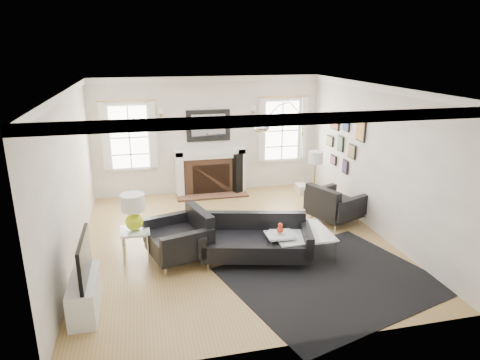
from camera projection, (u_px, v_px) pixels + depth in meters
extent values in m
plane|color=#9E7842|center=(235.00, 241.00, 7.95)|extent=(6.00, 6.00, 0.00)
cube|color=white|center=(208.00, 135.00, 10.32)|extent=(5.50, 0.04, 2.80)
cube|color=white|center=(292.00, 240.00, 4.74)|extent=(5.50, 0.04, 2.80)
cube|color=white|center=(70.00, 179.00, 6.95)|extent=(0.04, 6.00, 2.80)
cube|color=white|center=(376.00, 160.00, 8.12)|extent=(0.04, 6.00, 2.80)
cube|color=white|center=(234.00, 88.00, 7.12)|extent=(5.50, 6.00, 0.02)
cube|color=white|center=(234.00, 91.00, 7.13)|extent=(5.50, 6.00, 0.12)
cube|color=white|center=(179.00, 173.00, 10.23)|extent=(0.18, 0.38, 1.10)
cube|color=white|center=(240.00, 170.00, 10.55)|extent=(0.18, 0.38, 1.10)
cube|color=white|center=(210.00, 151.00, 10.24)|extent=(1.70, 0.38, 0.12)
cube|color=white|center=(210.00, 156.00, 10.27)|extent=(1.50, 0.34, 0.10)
cube|color=brown|center=(210.00, 175.00, 10.44)|extent=(1.30, 0.30, 0.90)
cube|color=black|center=(211.00, 179.00, 10.37)|extent=(0.90, 0.10, 0.76)
cube|color=brown|center=(212.00, 195.00, 10.32)|extent=(1.70, 0.50, 0.04)
cube|color=black|center=(208.00, 126.00, 10.21)|extent=(1.05, 0.06, 0.75)
cube|color=white|center=(209.00, 126.00, 10.18)|extent=(0.82, 0.02, 0.55)
cube|color=white|center=(129.00, 137.00, 9.89)|extent=(1.00, 0.05, 1.60)
cube|color=white|center=(129.00, 137.00, 9.86)|extent=(0.84, 0.02, 1.44)
cube|color=white|center=(104.00, 137.00, 9.66)|extent=(0.14, 0.05, 1.55)
cube|color=white|center=(154.00, 135.00, 9.90)|extent=(0.14, 0.05, 1.55)
cube|color=white|center=(282.00, 130.00, 10.68)|extent=(1.00, 0.05, 1.60)
cube|color=white|center=(282.00, 131.00, 10.65)|extent=(0.84, 0.02, 1.44)
cube|color=white|center=(262.00, 130.00, 10.45)|extent=(0.14, 0.05, 1.55)
cube|color=white|center=(304.00, 128.00, 10.69)|extent=(0.14, 0.05, 1.55)
cube|color=black|center=(361.00, 130.00, 8.54)|extent=(0.03, 0.34, 0.44)
cube|color=#C68235|center=(360.00, 131.00, 8.54)|extent=(0.01, 0.29, 0.39)
cube|color=black|center=(346.00, 123.00, 9.13)|extent=(0.03, 0.28, 0.38)
cube|color=#304584|center=(346.00, 123.00, 9.13)|extent=(0.01, 0.23, 0.33)
cube|color=black|center=(335.00, 123.00, 9.67)|extent=(0.03, 0.40, 0.30)
cube|color=#AF5536|center=(334.00, 123.00, 9.67)|extent=(0.01, 0.35, 0.25)
cube|color=black|center=(352.00, 151.00, 8.97)|extent=(0.03, 0.30, 0.30)
cube|color=olive|center=(351.00, 151.00, 8.97)|extent=(0.01, 0.25, 0.25)
cube|color=black|center=(341.00, 144.00, 9.47)|extent=(0.03, 0.26, 0.34)
cube|color=#4E8254|center=(340.00, 144.00, 9.46)|extent=(0.01, 0.21, 0.29)
cube|color=black|center=(330.00, 141.00, 9.99)|extent=(0.03, 0.32, 0.24)
cube|color=#A59646|center=(329.00, 141.00, 9.99)|extent=(0.01, 0.27, 0.19)
cube|color=black|center=(345.00, 167.00, 9.32)|extent=(0.03, 0.24, 0.30)
cube|color=#3E2E5C|center=(344.00, 167.00, 9.32)|extent=(0.01, 0.19, 0.25)
cube|color=black|center=(333.00, 160.00, 9.88)|extent=(0.03, 0.28, 0.22)
cube|color=#844D6F|center=(333.00, 160.00, 9.88)|extent=(0.01, 0.23, 0.17)
cube|color=white|center=(85.00, 295.00, 5.77)|extent=(0.35, 1.00, 0.50)
cube|color=black|center=(84.00, 258.00, 5.62)|extent=(0.05, 1.00, 0.58)
cube|color=black|center=(332.00, 280.00, 6.61)|extent=(3.57, 3.23, 0.01)
cube|color=black|center=(256.00, 245.00, 7.16)|extent=(1.88, 1.21, 0.29)
cube|color=black|center=(255.00, 225.00, 7.45)|extent=(1.72, 0.54, 0.48)
cube|color=black|center=(205.00, 239.00, 7.13)|extent=(0.32, 0.83, 0.37)
cube|color=black|center=(307.00, 239.00, 7.12)|extent=(0.32, 0.83, 0.37)
cube|color=black|center=(178.00, 243.00, 7.15)|extent=(1.11, 1.11, 0.34)
cube|color=black|center=(200.00, 225.00, 7.26)|extent=(0.40, 0.91, 0.56)
cube|color=black|center=(169.00, 226.00, 7.49)|extent=(0.90, 0.38, 0.43)
cube|color=black|center=(188.00, 246.00, 6.74)|extent=(0.90, 0.38, 0.43)
cube|color=black|center=(335.00, 208.00, 8.75)|extent=(1.11, 1.11, 0.32)
cube|color=black|center=(322.00, 201.00, 8.47)|extent=(0.46, 0.84, 0.53)
cube|color=black|center=(352.00, 208.00, 8.39)|extent=(0.83, 0.44, 0.40)
cube|color=black|center=(320.00, 196.00, 9.05)|extent=(0.83, 0.44, 0.40)
cube|color=silver|center=(300.00, 232.00, 7.30)|extent=(0.99, 0.99, 0.02)
cylinder|color=silver|center=(283.00, 258.00, 6.85)|extent=(0.04, 0.04, 0.44)
cylinder|color=silver|center=(335.00, 252.00, 7.04)|extent=(0.04, 0.04, 0.44)
cylinder|color=silver|center=(267.00, 235.00, 7.69)|extent=(0.04, 0.04, 0.44)
cylinder|color=silver|center=(314.00, 230.00, 7.88)|extent=(0.04, 0.04, 0.44)
cube|color=silver|center=(135.00, 230.00, 7.13)|extent=(0.48, 0.48, 0.02)
cylinder|color=silver|center=(123.00, 251.00, 6.98)|extent=(0.04, 0.04, 0.53)
cylinder|color=silver|center=(148.00, 248.00, 7.07)|extent=(0.04, 0.04, 0.53)
cylinder|color=silver|center=(124.00, 240.00, 7.35)|extent=(0.04, 0.04, 0.53)
cylinder|color=silver|center=(148.00, 238.00, 7.44)|extent=(0.04, 0.04, 0.53)
cube|color=silver|center=(280.00, 235.00, 7.03)|extent=(0.46, 0.39, 0.02)
cylinder|color=silver|center=(271.00, 253.00, 6.92)|extent=(0.04, 0.04, 0.51)
cylinder|color=silver|center=(293.00, 251.00, 7.01)|extent=(0.04, 0.04, 0.51)
cylinder|color=silver|center=(266.00, 245.00, 7.21)|extent=(0.04, 0.04, 0.51)
cylinder|color=silver|center=(287.00, 243.00, 7.29)|extent=(0.04, 0.04, 0.51)
sphere|color=#C9DE1B|center=(134.00, 222.00, 7.09)|extent=(0.30, 0.30, 0.30)
cylinder|color=#C9DE1B|center=(134.00, 213.00, 7.04)|extent=(0.04, 0.04, 0.12)
cylinder|color=white|center=(133.00, 202.00, 6.98)|extent=(0.39, 0.39, 0.28)
sphere|color=red|center=(280.00, 230.00, 7.01)|extent=(0.11, 0.11, 0.11)
sphere|color=red|center=(280.00, 225.00, 6.98)|extent=(0.08, 0.08, 0.08)
cube|color=white|center=(302.00, 189.00, 10.56)|extent=(0.25, 0.40, 0.20)
ellipsoid|color=silver|center=(262.00, 128.00, 8.61)|extent=(0.34, 0.34, 0.20)
cylinder|color=#C18743|center=(312.00, 218.00, 8.98)|extent=(0.18, 0.18, 0.03)
cylinder|color=#C18743|center=(314.00, 190.00, 8.79)|extent=(0.02, 0.02, 1.28)
cylinder|color=white|center=(316.00, 157.00, 8.58)|extent=(0.29, 0.29, 0.24)
cube|color=black|center=(237.00, 174.00, 10.40)|extent=(0.26, 0.26, 1.00)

